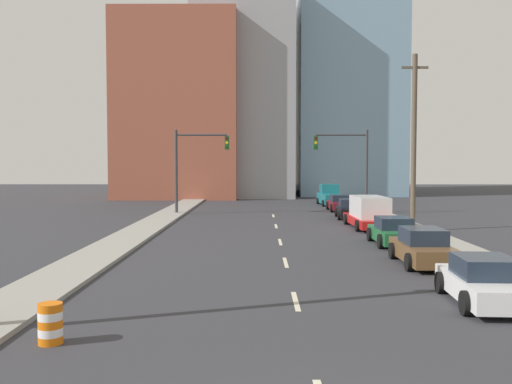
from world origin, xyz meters
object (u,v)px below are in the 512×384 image
(traffic_signal_right, at_px, (352,160))
(sedan_maroon, at_px, (340,203))
(sedan_brown, at_px, (423,248))
(sedan_black, at_px, (350,210))
(sedan_white, at_px, (484,282))
(box_truck_red, at_px, (369,213))
(utility_pole_right_mid, at_px, (414,141))
(traffic_barrel, at_px, (50,324))
(traffic_signal_left, at_px, (191,160))
(pickup_truck_teal, at_px, (330,197))
(sedan_green, at_px, (393,232))

(traffic_signal_right, relative_size, sedan_maroon, 1.54)
(sedan_brown, height_order, sedan_black, sedan_brown)
(sedan_white, bearing_deg, box_truck_red, 92.31)
(sedan_black, height_order, sedan_maroon, sedan_black)
(utility_pole_right_mid, distance_m, box_truck_red, 5.32)
(traffic_barrel, bearing_deg, sedan_brown, 41.60)
(traffic_signal_left, bearing_deg, pickup_truck_teal, 38.53)
(sedan_green, distance_m, box_truck_red, 7.31)
(traffic_signal_right, bearing_deg, sedan_white, -91.51)
(sedan_white, xyz_separation_m, sedan_green, (0.16, 12.13, 0.00))
(sedan_green, relative_size, pickup_truck_teal, 0.80)
(utility_pole_right_mid, relative_size, box_truck_red, 1.68)
(traffic_signal_right, relative_size, sedan_white, 1.54)
(traffic_barrel, bearing_deg, traffic_signal_left, 91.17)
(traffic_signal_left, relative_size, pickup_truck_teal, 1.25)
(traffic_barrel, distance_m, box_truck_red, 26.06)
(sedan_white, relative_size, sedan_black, 1.01)
(sedan_white, relative_size, sedan_green, 1.01)
(traffic_signal_left, bearing_deg, sedan_brown, -61.57)
(sedan_brown, bearing_deg, utility_pole_right_mid, 77.38)
(traffic_signal_right, height_order, sedan_black, traffic_signal_right)
(pickup_truck_teal, bearing_deg, sedan_brown, -93.46)
(utility_pole_right_mid, height_order, sedan_black, utility_pole_right_mid)
(sedan_maroon, bearing_deg, traffic_signal_right, -82.29)
(sedan_white, height_order, sedan_black, sedan_black)
(traffic_signal_left, bearing_deg, utility_pole_right_mid, -37.01)
(traffic_signal_left, height_order, traffic_barrel, traffic_signal_left)
(sedan_maroon, relative_size, pickup_truck_teal, 0.81)
(traffic_signal_right, xyz_separation_m, sedan_brown, (-0.73, -22.55, -3.68))
(traffic_barrel, bearing_deg, utility_pole_right_mid, 56.72)
(sedan_white, bearing_deg, traffic_signal_left, 116.04)
(sedan_white, height_order, sedan_maroon, sedan_white)
(traffic_barrel, xyz_separation_m, sedan_brown, (11.54, 10.24, 0.22))
(traffic_signal_left, xyz_separation_m, traffic_signal_right, (12.94, 0.00, 0.00))
(traffic_signal_right, relative_size, pickup_truck_teal, 1.25)
(box_truck_red, distance_m, sedan_black, 6.29)
(traffic_signal_right, distance_m, traffic_barrel, 35.23)
(traffic_signal_right, bearing_deg, sedan_maroon, 98.12)
(utility_pole_right_mid, bearing_deg, box_truck_red, 145.48)
(traffic_signal_right, distance_m, sedan_brown, 22.86)
(sedan_white, bearing_deg, traffic_signal_right, 91.76)
(traffic_barrel, relative_size, sedan_black, 0.22)
(sedan_black, bearing_deg, sedan_maroon, 91.51)
(traffic_barrel, bearing_deg, sedan_maroon, 71.82)
(sedan_black, distance_m, sedan_maroon, 6.50)
(traffic_signal_left, xyz_separation_m, utility_pole_right_mid, (14.85, -11.19, 1.09))
(box_truck_red, relative_size, pickup_truck_teal, 1.18)
(traffic_signal_left, relative_size, sedan_black, 1.55)
(sedan_white, bearing_deg, traffic_barrel, -158.55)
(box_truck_red, height_order, sedan_black, box_truck_red)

